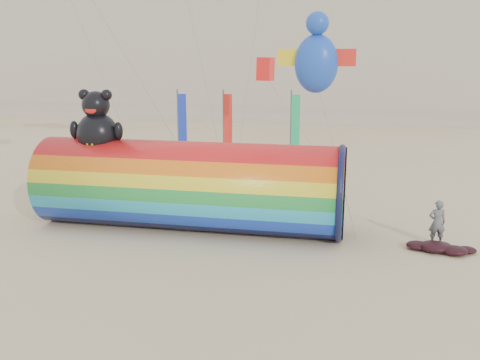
% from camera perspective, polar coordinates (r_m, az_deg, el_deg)
% --- Properties ---
extents(ground, '(160.00, 160.00, 0.00)m').
position_cam_1_polar(ground, '(21.42, -2.15, -7.11)').
color(ground, '#CCB58C').
rests_on(ground, ground).
extents(hotel_building, '(60.40, 15.40, 20.60)m').
position_cam_1_polar(hotel_building, '(67.62, -2.76, 15.72)').
color(hotel_building, '#B7AD99').
rests_on(hotel_building, ground).
extents(windsock_assembly, '(13.19, 4.02, 6.08)m').
position_cam_1_polar(windsock_assembly, '(23.19, -5.46, -0.35)').
color(windsock_assembly, red).
rests_on(windsock_assembly, ground).
extents(kite_handler, '(0.72, 0.53, 1.84)m').
position_cam_1_polar(kite_handler, '(22.73, 20.29, -4.29)').
color(kite_handler, '#575B5E').
rests_on(kite_handler, ground).
extents(fabric_bundle, '(2.62, 1.35, 0.41)m').
position_cam_1_polar(fabric_bundle, '(22.20, 20.54, -6.76)').
color(fabric_bundle, black).
rests_on(fabric_bundle, ground).
extents(festival_banners, '(8.09, 0.97, 5.20)m').
position_cam_1_polar(festival_banners, '(35.58, -0.67, 5.51)').
color(festival_banners, '#59595E').
rests_on(festival_banners, ground).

